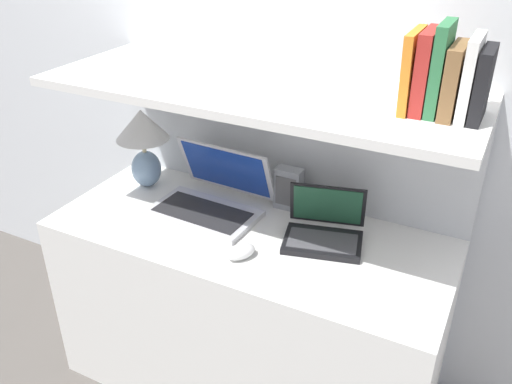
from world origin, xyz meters
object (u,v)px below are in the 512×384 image
at_px(laptop_large, 211,198).
at_px(book_white, 470,78).
at_px(router_box, 289,189).
at_px(book_black, 483,85).
at_px(book_red, 426,71).
at_px(book_brown, 454,81).
at_px(book_green, 440,69).
at_px(table_lamp, 143,138).
at_px(laptop_small, 324,230).
at_px(book_orange, 412,71).
at_px(computer_mouse, 241,252).

height_order(laptop_large, book_white, book_white).
xyz_separation_m(router_box, book_black, (0.59, -0.15, 0.51)).
bearing_deg(book_white, router_box, 164.96).
distance_m(laptop_large, book_red, 0.89).
xyz_separation_m(book_brown, book_green, (-0.04, 0.00, 0.03)).
bearing_deg(book_brown, book_black, 0.00).
xyz_separation_m(router_box, book_green, (0.48, -0.15, 0.54)).
bearing_deg(table_lamp, book_white, -2.90).
relative_size(laptop_small, router_box, 1.87).
bearing_deg(book_red, book_black, 0.00).
bearing_deg(book_orange, laptop_small, 178.45).
relative_size(book_black, book_green, 0.78).
bearing_deg(book_red, computer_mouse, -155.05).
bearing_deg(book_red, table_lamp, 176.77).
bearing_deg(book_black, laptop_small, 179.16).
bearing_deg(laptop_large, laptop_small, -0.06).
relative_size(table_lamp, laptop_large, 0.79).
bearing_deg(laptop_small, book_brown, -1.02).
xyz_separation_m(laptop_large, book_green, (0.72, -0.01, 0.57)).
relative_size(book_black, book_red, 0.86).
distance_m(laptop_large, laptop_small, 0.44).
relative_size(laptop_small, book_green, 1.25).
relative_size(laptop_small, book_red, 1.38).
relative_size(book_brown, book_red, 0.86).
relative_size(computer_mouse, router_box, 0.74).
relative_size(router_box, book_green, 0.67).
distance_m(laptop_large, book_black, 1.00).
xyz_separation_m(table_lamp, computer_mouse, (0.57, -0.27, -0.18)).
relative_size(book_white, book_green, 0.89).
bearing_deg(router_box, book_red, -18.61).
bearing_deg(computer_mouse, laptop_large, 137.92).
relative_size(router_box, book_orange, 0.75).
distance_m(computer_mouse, router_box, 0.36).
height_order(table_lamp, laptop_large, table_lamp).
xyz_separation_m(table_lamp, laptop_large, (0.33, -0.05, -0.16)).
bearing_deg(book_brown, book_red, 180.00).
xyz_separation_m(book_brown, book_red, (-0.07, 0.00, 0.01)).
height_order(laptop_large, book_red, book_red).
bearing_deg(laptop_large, table_lamp, 171.14).
height_order(book_white, book_orange, same).
height_order(router_box, book_orange, book_orange).
relative_size(laptop_large, book_green, 1.67).
relative_size(book_red, book_orange, 1.02).
relative_size(router_box, book_red, 0.74).
distance_m(computer_mouse, book_black, 0.85).
distance_m(book_black, book_white, 0.04).
bearing_deg(router_box, computer_mouse, -90.86).
bearing_deg(laptop_small, book_white, -0.92).
relative_size(laptop_small, computer_mouse, 2.52).
height_order(laptop_small, computer_mouse, laptop_small).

